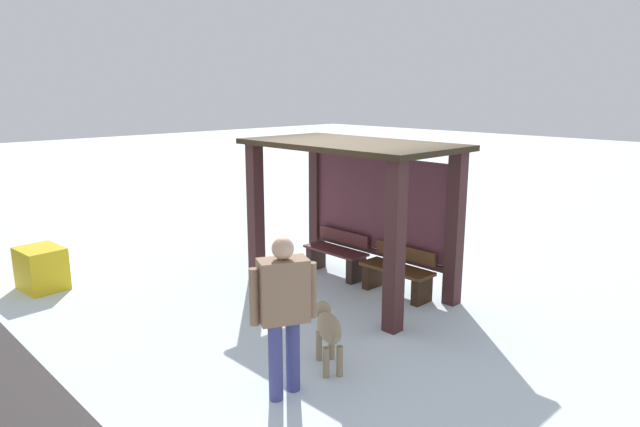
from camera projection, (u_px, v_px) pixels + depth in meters
ground_plane at (348, 290)px, 8.36m from camera, size 60.00×60.00×0.00m
bus_shelter at (358, 187)px, 8.15m from camera, size 3.14×1.70×2.23m
bench_left_inside at (337, 256)px, 9.00m from camera, size 1.11×0.41×0.71m
bench_center_inside at (398, 274)px, 8.12m from camera, size 1.11×0.41×0.71m
person_walking at (284, 304)px, 5.29m from camera, size 0.44×0.64×1.61m
dog at (328, 328)px, 5.98m from camera, size 0.81×0.57×0.62m
grit_bin at (41, 268)px, 8.35m from camera, size 0.74×0.61×0.64m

